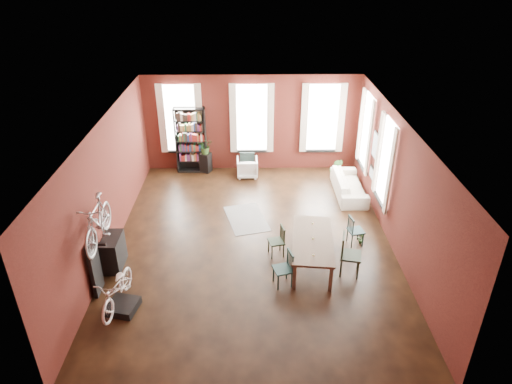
{
  "coord_description": "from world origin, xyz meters",
  "views": [
    {
      "loc": [
        -0.05,
        -9.66,
        6.72
      ],
      "look_at": [
        0.09,
        0.6,
        1.16
      ],
      "focal_mm": 32.0,
      "sensor_mm": 36.0,
      "label": 1
    }
  ],
  "objects_px": {
    "plant_stand": "(206,163)",
    "bicycle_floor": "(115,275)",
    "dining_chair_a": "(283,269)",
    "console_table": "(113,252)",
    "white_armchair": "(247,167)",
    "bookshelf": "(191,140)",
    "cream_sofa": "(349,182)",
    "dining_table": "(312,251)",
    "dining_chair_b": "(276,241)",
    "dining_chair_c": "(351,255)",
    "bike_trainer": "(123,306)",
    "dining_chair_d": "(356,231)"
  },
  "relations": [
    {
      "from": "white_armchair",
      "to": "plant_stand",
      "type": "xyz_separation_m",
      "value": [
        -1.39,
        0.36,
        -0.01
      ]
    },
    {
      "from": "white_armchair",
      "to": "console_table",
      "type": "height_order",
      "value": "console_table"
    },
    {
      "from": "dining_chair_b",
      "to": "cream_sofa",
      "type": "distance_m",
      "value": 3.91
    },
    {
      "from": "dining_table",
      "to": "dining_chair_b",
      "type": "distance_m",
      "value": 0.91
    },
    {
      "from": "cream_sofa",
      "to": "plant_stand",
      "type": "xyz_separation_m",
      "value": [
        -4.5,
        1.64,
        -0.08
      ]
    },
    {
      "from": "plant_stand",
      "to": "console_table",
      "type": "bearing_deg",
      "value": -108.59
    },
    {
      "from": "dining_chair_a",
      "to": "dining_chair_b",
      "type": "distance_m",
      "value": 1.12
    },
    {
      "from": "plant_stand",
      "to": "bicycle_floor",
      "type": "distance_m",
      "value": 6.8
    },
    {
      "from": "dining_chair_a",
      "to": "bicycle_floor",
      "type": "height_order",
      "value": "bicycle_floor"
    },
    {
      "from": "cream_sofa",
      "to": "bike_trainer",
      "type": "xyz_separation_m",
      "value": [
        -5.69,
        -4.99,
        -0.32
      ]
    },
    {
      "from": "white_armchair",
      "to": "plant_stand",
      "type": "distance_m",
      "value": 1.44
    },
    {
      "from": "bookshelf",
      "to": "bike_trainer",
      "type": "relative_size",
      "value": 3.76
    },
    {
      "from": "dining_chair_b",
      "to": "bike_trainer",
      "type": "height_order",
      "value": "dining_chair_b"
    },
    {
      "from": "dining_chair_b",
      "to": "dining_chair_c",
      "type": "bearing_deg",
      "value": 52.33
    },
    {
      "from": "dining_chair_c",
      "to": "dining_chair_b",
      "type": "bearing_deg",
      "value": 79.06
    },
    {
      "from": "white_armchair",
      "to": "plant_stand",
      "type": "height_order",
      "value": "white_armchair"
    },
    {
      "from": "dining_chair_a",
      "to": "dining_chair_b",
      "type": "height_order",
      "value": "dining_chair_a"
    },
    {
      "from": "bookshelf",
      "to": "bike_trainer",
      "type": "height_order",
      "value": "bookshelf"
    },
    {
      "from": "cream_sofa",
      "to": "bookshelf",
      "type": "bearing_deg",
      "value": 71.05
    },
    {
      "from": "bookshelf",
      "to": "bicycle_floor",
      "type": "relative_size",
      "value": 1.45
    },
    {
      "from": "dining_chair_d",
      "to": "bicycle_floor",
      "type": "relative_size",
      "value": 0.52
    },
    {
      "from": "dining_chair_d",
      "to": "bookshelf",
      "type": "bearing_deg",
      "value": 34.87
    },
    {
      "from": "dining_chair_d",
      "to": "cream_sofa",
      "type": "relative_size",
      "value": 0.38
    },
    {
      "from": "bike_trainer",
      "to": "console_table",
      "type": "relative_size",
      "value": 0.73
    },
    {
      "from": "dining_chair_b",
      "to": "cream_sofa",
      "type": "bearing_deg",
      "value": 128.88
    },
    {
      "from": "console_table",
      "to": "cream_sofa",
      "type": "bearing_deg",
      "value": 29.33
    },
    {
      "from": "dining_table",
      "to": "white_armchair",
      "type": "relative_size",
      "value": 3.01
    },
    {
      "from": "dining_chair_a",
      "to": "dining_chair_b",
      "type": "bearing_deg",
      "value": 168.11
    },
    {
      "from": "dining_table",
      "to": "bike_trainer",
      "type": "bearing_deg",
      "value": -153.49
    },
    {
      "from": "dining_chair_a",
      "to": "console_table",
      "type": "relative_size",
      "value": 1.06
    },
    {
      "from": "dining_table",
      "to": "bicycle_floor",
      "type": "bearing_deg",
      "value": -153.33
    },
    {
      "from": "cream_sofa",
      "to": "bike_trainer",
      "type": "bearing_deg",
      "value": 131.29
    },
    {
      "from": "dining_chair_a",
      "to": "dining_chair_d",
      "type": "xyz_separation_m",
      "value": [
        1.95,
        1.56,
        -0.03
      ]
    },
    {
      "from": "cream_sofa",
      "to": "dining_chair_d",
      "type": "bearing_deg",
      "value": 172.45
    },
    {
      "from": "dining_chair_d",
      "to": "dining_chair_c",
      "type": "bearing_deg",
      "value": 150.88
    },
    {
      "from": "dining_table",
      "to": "bicycle_floor",
      "type": "relative_size",
      "value": 1.36
    },
    {
      "from": "bookshelf",
      "to": "plant_stand",
      "type": "bearing_deg",
      "value": -7.65
    },
    {
      "from": "bookshelf",
      "to": "plant_stand",
      "type": "distance_m",
      "value": 0.89
    },
    {
      "from": "dining_chair_d",
      "to": "white_armchair",
      "type": "bearing_deg",
      "value": 23.33
    },
    {
      "from": "dining_chair_c",
      "to": "white_armchair",
      "type": "xyz_separation_m",
      "value": [
        -2.38,
        5.12,
        -0.16
      ]
    },
    {
      "from": "dining_chair_a",
      "to": "dining_chair_b",
      "type": "relative_size",
      "value": 1.08
    },
    {
      "from": "dining_chair_b",
      "to": "white_armchair",
      "type": "bearing_deg",
      "value": 175.79
    },
    {
      "from": "plant_stand",
      "to": "white_armchair",
      "type": "bearing_deg",
      "value": -14.56
    },
    {
      "from": "bike_trainer",
      "to": "bicycle_floor",
      "type": "bearing_deg",
      "value": -144.96
    },
    {
      "from": "cream_sofa",
      "to": "dining_chair_a",
      "type": "bearing_deg",
      "value": 151.42
    },
    {
      "from": "bike_trainer",
      "to": "bicycle_floor",
      "type": "height_order",
      "value": "bicycle_floor"
    },
    {
      "from": "bookshelf",
      "to": "plant_stand",
      "type": "relative_size",
      "value": 3.35
    },
    {
      "from": "dining_table",
      "to": "bookshelf",
      "type": "relative_size",
      "value": 0.94
    },
    {
      "from": "dining_chair_a",
      "to": "plant_stand",
      "type": "bearing_deg",
      "value": -175.63
    },
    {
      "from": "dining_chair_a",
      "to": "bike_trainer",
      "type": "height_order",
      "value": "dining_chair_a"
    }
  ]
}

